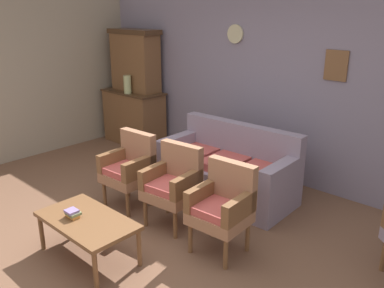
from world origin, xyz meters
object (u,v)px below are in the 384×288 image
vase_on_cabinet (127,84)px  armchair_near_cabinet (223,204)px  side_cabinet (134,117)px  armchair_by_doorway (173,182)px  coffee_table (87,223)px  book_stack_on_table (73,213)px  armchair_row_middle (130,167)px  floral_couch (228,171)px

vase_on_cabinet → armchair_near_cabinet: size_ratio=0.33×
armchair_near_cabinet → side_cabinet: bearing=153.9°
armchair_by_doorway → coffee_table: size_ratio=0.90×
coffee_table → book_stack_on_table: size_ratio=7.16×
side_cabinet → armchair_near_cabinet: bearing=-26.1°
armchair_row_middle → coffee_table: size_ratio=0.90×
armchair_by_doorway → book_stack_on_table: (-0.25, -1.09, -0.04)m
armchair_near_cabinet → armchair_by_doorway: bearing=176.2°
armchair_row_middle → book_stack_on_table: (0.46, -1.06, -0.04)m
book_stack_on_table → coffee_table: bearing=31.1°
armchair_row_middle → armchair_by_doorway: size_ratio=1.00×
vase_on_cabinet → armchair_near_cabinet: (3.19, -1.42, -0.58)m
armchair_row_middle → book_stack_on_table: size_ratio=6.44×
vase_on_cabinet → book_stack_on_table: size_ratio=2.14×
vase_on_cabinet → book_stack_on_table: vase_on_cabinet is taller
armchair_near_cabinet → book_stack_on_table: size_ratio=6.44×
armchair_by_doorway → book_stack_on_table: bearing=-103.0°
coffee_table → book_stack_on_table: (-0.12, -0.07, 0.08)m
armchair_row_middle → armchair_near_cabinet: same height
side_cabinet → floral_couch: size_ratio=0.66×
floral_couch → armchair_row_middle: same height
armchair_near_cabinet → book_stack_on_table: (-0.98, -1.05, -0.04)m
vase_on_cabinet → armchair_row_middle: vase_on_cabinet is taller
side_cabinet → armchair_row_middle: size_ratio=1.28×
armchair_row_middle → armchair_near_cabinet: 1.43m
vase_on_cabinet → coffee_table: size_ratio=0.30×
armchair_row_middle → book_stack_on_table: armchair_row_middle is taller
floral_couch → armchair_by_doorway: same height
book_stack_on_table → floral_couch: bearing=83.1°
vase_on_cabinet → armchair_by_doorway: bearing=-29.2°
floral_couch → armchair_near_cabinet: 1.27m
vase_on_cabinet → armchair_by_doorway: 2.89m
side_cabinet → floral_couch: bearing=-12.8°
side_cabinet → book_stack_on_table: (2.30, -2.65, -0.01)m
vase_on_cabinet → armchair_near_cabinet: vase_on_cabinet is taller
armchair_row_middle → coffee_table: bearing=-59.7°
armchair_row_middle → book_stack_on_table: 1.15m
coffee_table → armchair_row_middle: bearing=120.3°
armchair_near_cabinet → coffee_table: (-0.86, -0.97, -0.12)m
floral_couch → armchair_row_middle: (-0.70, -1.01, 0.17)m
armchair_row_middle → vase_on_cabinet: bearing=141.2°
side_cabinet → vase_on_cabinet: size_ratio=3.87×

